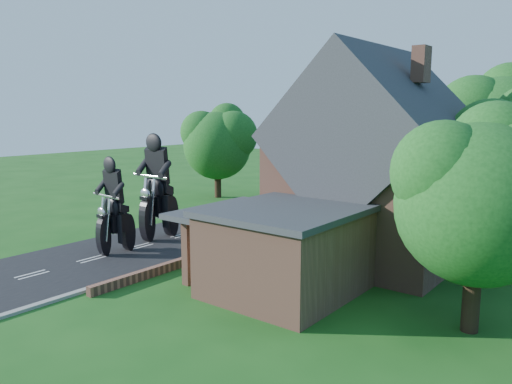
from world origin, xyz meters
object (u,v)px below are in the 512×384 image
Objects in this scene: house at (375,170)px; motorcycle_follow at (159,223)px; annex at (283,249)px; garden_wall at (261,237)px; motorcycle_lead at (116,239)px.

motorcycle_follow is (-10.99, -4.25, -3.45)m from house.
annex is at bearing 167.59° from motorcycle_follow.
motorcycle_follow is at bearing -145.91° from garden_wall.
annex reaches higher than motorcycle_lead.
annex is (5.57, -5.80, 1.57)m from garden_wall.
annex is at bearing -170.78° from motorcycle_lead.
house is 1.45× the size of annex.
annex reaches higher than garden_wall.
annex is 4.43× the size of motorcycle_lead.
annex is 3.68× the size of motorcycle_follow.
house is 13.39m from motorcycle_lead.
motorcycle_lead is (-4.25, -6.57, 0.54)m from garden_wall.
house is 5.35× the size of motorcycle_follow.
garden_wall is 2.15× the size of house.
motorcycle_lead is (-9.82, -0.77, -1.03)m from annex.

